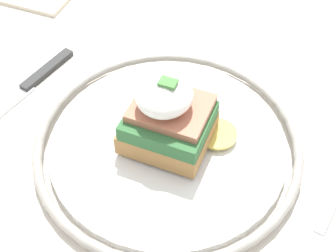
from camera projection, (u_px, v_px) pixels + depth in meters
dining_table at (188, 174)px, 0.58m from camera, size 1.07×0.87×0.72m
plate at (168, 143)px, 0.48m from camera, size 0.27×0.27×0.02m
sandwich at (168, 118)px, 0.45m from camera, size 0.11×0.08×0.08m
fork at (331, 207)px, 0.44m from camera, size 0.04×0.16×0.00m
knife at (24, 90)px, 0.54m from camera, size 0.05×0.19×0.01m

